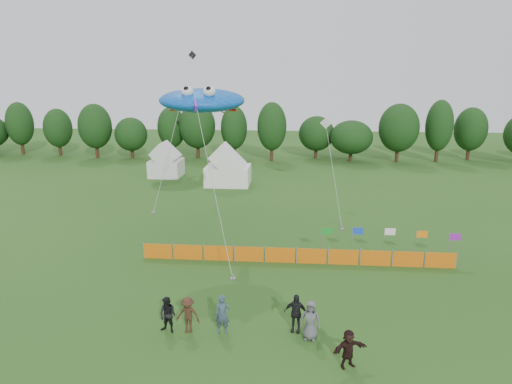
# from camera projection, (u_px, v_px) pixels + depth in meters

# --- Properties ---
(ground) EXTENTS (160.00, 160.00, 0.00)m
(ground) POSITION_uv_depth(u_px,v_px,m) (245.00, 330.00, 21.54)
(ground) COLOR #234C16
(ground) RESTS_ON ground
(treeline) EXTENTS (104.57, 8.78, 8.36)m
(treeline) POSITION_uv_depth(u_px,v_px,m) (291.00, 130.00, 63.73)
(treeline) COLOR #382314
(treeline) RESTS_ON ground
(tent_left) EXTENTS (3.67, 3.67, 3.24)m
(tent_left) POSITION_uv_depth(u_px,v_px,m) (166.00, 163.00, 53.89)
(tent_left) COLOR silver
(tent_left) RESTS_ON ground
(tent_right) EXTENTS (4.84, 3.87, 3.42)m
(tent_right) POSITION_uv_depth(u_px,v_px,m) (228.00, 169.00, 49.65)
(tent_right) COLOR white
(tent_right) RESTS_ON ground
(barrier_fence) EXTENTS (19.90, 0.06, 1.00)m
(barrier_fence) POSITION_uv_depth(u_px,v_px,m) (296.00, 256.00, 29.09)
(barrier_fence) COLOR #D2600B
(barrier_fence) RESTS_ON ground
(flag_row) EXTENTS (8.73, 0.43, 2.18)m
(flag_row) POSITION_uv_depth(u_px,v_px,m) (386.00, 240.00, 29.29)
(flag_row) COLOR gray
(flag_row) RESTS_ON ground
(spectator_a) EXTENTS (0.71, 0.48, 1.90)m
(spectator_a) POSITION_uv_depth(u_px,v_px,m) (222.00, 315.00, 21.05)
(spectator_a) COLOR #324353
(spectator_a) RESTS_ON ground
(spectator_b) EXTENTS (1.01, 0.89, 1.75)m
(spectator_b) POSITION_uv_depth(u_px,v_px,m) (168.00, 315.00, 21.16)
(spectator_b) COLOR black
(spectator_b) RESTS_ON ground
(spectator_c) EXTENTS (1.19, 0.76, 1.76)m
(spectator_c) POSITION_uv_depth(u_px,v_px,m) (188.00, 315.00, 21.16)
(spectator_c) COLOR #382216
(spectator_c) RESTS_ON ground
(spectator_d) EXTENTS (1.17, 0.65, 1.88)m
(spectator_d) POSITION_uv_depth(u_px,v_px,m) (296.00, 313.00, 21.21)
(spectator_d) COLOR black
(spectator_d) RESTS_ON ground
(spectator_e) EXTENTS (1.00, 0.73, 1.88)m
(spectator_e) POSITION_uv_depth(u_px,v_px,m) (310.00, 320.00, 20.60)
(spectator_e) COLOR #515357
(spectator_e) RESTS_ON ground
(spectator_f) EXTENTS (1.60, 1.10, 1.66)m
(spectator_f) POSITION_uv_depth(u_px,v_px,m) (348.00, 349.00, 18.64)
(spectator_f) COLOR black
(spectator_f) RESTS_ON ground
(stingray_kite) EXTENTS (6.53, 12.96, 11.09)m
(stingray_kite) POSITION_uv_depth(u_px,v_px,m) (204.00, 100.00, 30.13)
(stingray_kite) COLOR blue
(stingray_kite) RESTS_ON ground
(small_kite_white) EXTENTS (1.60, 10.38, 7.78)m
(small_kite_white) POSITION_uv_depth(u_px,v_px,m) (330.00, 153.00, 40.91)
(small_kite_white) COLOR white
(small_kite_white) RESTS_ON ground
(small_kite_dark) EXTENTS (1.95, 11.94, 14.16)m
(small_kite_dark) POSITION_uv_depth(u_px,v_px,m) (178.00, 112.00, 44.32)
(small_kite_dark) COLOR black
(small_kite_dark) RESTS_ON ground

